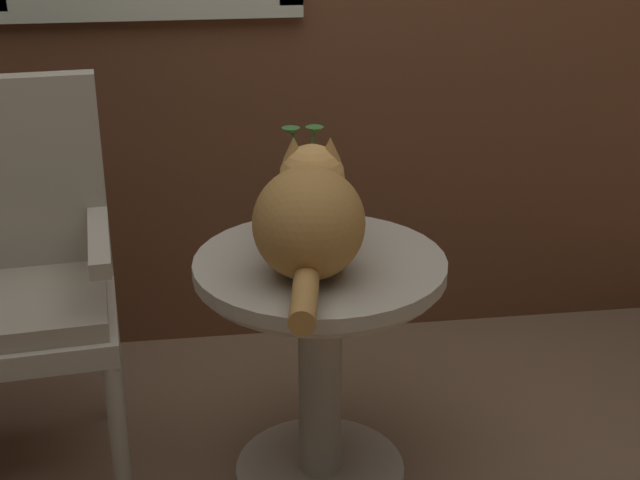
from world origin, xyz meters
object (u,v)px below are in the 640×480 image
(wicker_chair, at_px, (13,270))
(cat, at_px, (309,216))
(wicker_side_table, at_px, (320,329))
(pewter_vase_with_ivy, at_px, (308,206))

(wicker_chair, xyz_separation_m, cat, (0.71, -0.26, 0.21))
(wicker_side_table, relative_size, cat, 1.05)
(wicker_side_table, xyz_separation_m, wicker_chair, (-0.75, 0.21, 0.11))
(wicker_side_table, relative_size, wicker_chair, 0.62)
(cat, bearing_deg, wicker_chair, 160.02)
(wicker_chair, bearing_deg, cat, -19.98)
(wicker_side_table, height_order, cat, cat)
(pewter_vase_with_ivy, bearing_deg, wicker_chair, 173.21)
(wicker_chair, distance_m, pewter_vase_with_ivy, 0.76)
(wicker_chair, height_order, pewter_vase_with_ivy, wicker_chair)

